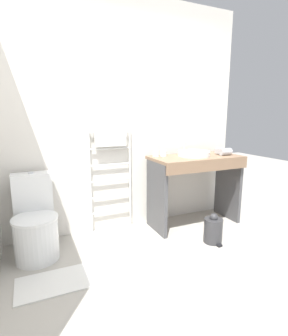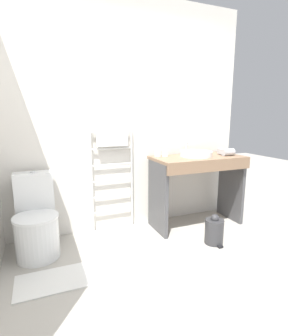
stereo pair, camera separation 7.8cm
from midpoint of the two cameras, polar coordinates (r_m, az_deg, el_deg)
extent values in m
plane|color=#A8A399|center=(2.12, 13.76, -27.96)|extent=(12.00, 12.00, 0.00)
cube|color=silver|center=(3.13, -3.40, 11.11)|extent=(2.98, 0.12, 2.64)
cylinder|color=white|center=(2.74, -21.41, -13.99)|extent=(0.39, 0.39, 0.40)
cylinder|color=white|center=(2.66, -21.74, -9.90)|extent=(0.41, 0.41, 0.02)
cube|color=white|center=(2.86, -22.08, -4.65)|extent=(0.37, 0.18, 0.38)
cylinder|color=silver|center=(2.81, -22.38, -0.80)|extent=(0.05, 0.05, 0.01)
cylinder|color=silver|center=(3.02, -10.54, -2.90)|extent=(0.02, 0.02, 1.20)
cylinder|color=silver|center=(3.14, -1.95, -2.12)|extent=(0.02, 0.02, 1.20)
cylinder|color=silver|center=(3.19, -6.01, -9.24)|extent=(0.48, 0.02, 0.02)
cylinder|color=silver|center=(3.12, -6.08, -6.02)|extent=(0.48, 0.02, 0.02)
cylinder|color=silver|center=(3.07, -6.15, -2.68)|extent=(0.48, 0.02, 0.02)
cylinder|color=silver|center=(3.03, -6.23, 0.75)|extent=(0.48, 0.02, 0.02)
cylinder|color=silver|center=(3.01, -6.30, 4.27)|extent=(0.48, 0.02, 0.02)
cylinder|color=silver|center=(2.99, -6.38, 7.83)|extent=(0.48, 0.02, 0.02)
cube|color=white|center=(2.97, -6.20, 6.36)|extent=(0.36, 0.04, 0.17)
cube|color=#84664C|center=(3.19, 12.35, 2.18)|extent=(1.09, 0.54, 0.03)
cube|color=#84664C|center=(3.00, 15.09, 0.15)|extent=(1.09, 0.02, 0.10)
cube|color=#4C4C4F|center=(3.03, 3.76, -6.40)|extent=(0.04, 0.46, 0.82)
cube|color=#4C4C4F|center=(3.60, 18.97, -4.14)|extent=(0.04, 0.46, 0.82)
cylinder|color=white|center=(3.18, 11.92, 3.05)|extent=(0.38, 0.38, 0.06)
cylinder|color=silver|center=(3.18, 11.94, 3.52)|extent=(0.31, 0.31, 0.01)
cylinder|color=silver|center=(3.36, 9.85, 4.39)|extent=(0.02, 0.02, 0.16)
cylinder|color=silver|center=(3.32, 10.30, 5.45)|extent=(0.02, 0.09, 0.02)
cylinder|color=white|center=(3.10, 3.69, 3.24)|extent=(0.08, 0.08, 0.08)
cylinder|color=white|center=(3.12, 5.33, 3.21)|extent=(0.07, 0.07, 0.07)
cylinder|color=#B7B7BC|center=(3.33, 18.49, 3.29)|extent=(0.15, 0.09, 0.09)
cone|color=#9C9CA0|center=(3.40, 19.76, 3.35)|extent=(0.05, 0.07, 0.07)
cube|color=#B7B7BC|center=(3.38, 17.11, 3.48)|extent=(0.05, 0.09, 0.06)
cylinder|color=#333335|center=(2.95, 15.77, -13.16)|extent=(0.20, 0.20, 0.26)
sphere|color=#333335|center=(2.89, 15.93, -10.47)|extent=(0.09, 0.09, 0.09)
cube|color=black|center=(2.92, 17.04, -16.07)|extent=(0.05, 0.04, 0.02)
cube|color=silver|center=(2.44, -18.63, -22.33)|extent=(0.56, 0.36, 0.01)
camera|label=1|loc=(0.04, -89.10, 0.18)|focal=28.00mm
camera|label=2|loc=(0.04, 90.90, -0.18)|focal=28.00mm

